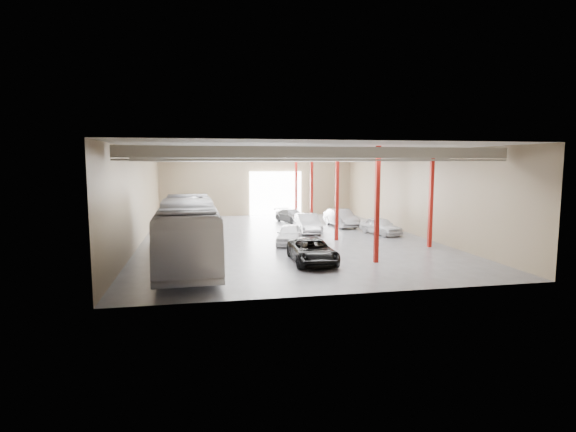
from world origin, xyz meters
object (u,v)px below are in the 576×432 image
object	(u,v)px
black_sedan	(312,251)
car_row_b	(308,223)
car_right_far	(381,226)
car_row_a	(289,234)
car_row_c	(292,216)
car_right_near	(341,218)
coach_bus	(188,231)

from	to	relation	value
black_sedan	car_row_b	distance (m)	11.90
black_sedan	car_row_b	world-z (taller)	car_row_b
car_right_far	car_row_a	bearing A→B (deg)	-176.19
car_row_b	car_row_c	bearing A→B (deg)	92.82
car_row_b	car_row_c	xyz separation A→B (m)	(0.00, 6.80, -0.15)
black_sedan	car_right_near	size ratio (longest dim) A/B	1.05
black_sedan	car_row_c	distance (m)	18.60
car_right_near	car_right_far	xyz separation A→B (m)	(1.79, -5.20, -0.10)
coach_bus	car_row_a	distance (m)	8.84
coach_bus	car_right_near	xyz separation A→B (m)	(13.84, 13.20, -1.13)
car_row_b	car_right_far	size ratio (longest dim) A/B	1.17
coach_bus	black_sedan	distance (m)	7.54
black_sedan	car_row_c	size ratio (longest dim) A/B	1.15
car_row_c	car_right_far	bearing A→B (deg)	-76.80
car_row_a	car_right_near	distance (m)	10.56
car_row_c	car_right_near	xyz separation A→B (m)	(4.01, -3.80, 0.16)
car_row_c	car_right_near	bearing A→B (deg)	-63.03
car_row_c	car_row_b	bearing A→B (deg)	-109.60
car_row_b	car_row_a	bearing A→B (deg)	-114.10
coach_bus	car_right_near	size ratio (longest dim) A/B	2.80
black_sedan	car_right_near	bearing A→B (deg)	67.74
coach_bus	car_right_near	distance (m)	19.16
car_right_near	car_row_c	bearing A→B (deg)	130.87
coach_bus	car_row_b	world-z (taller)	coach_bus
coach_bus	car_row_b	bearing A→B (deg)	44.86
coach_bus	car_row_a	bearing A→B (deg)	33.63
coach_bus	car_row_c	world-z (taller)	coach_bus
car_row_b	car_right_near	world-z (taller)	car_right_near
car_row_c	car_right_far	xyz separation A→B (m)	(5.80, -9.00, 0.06)
car_row_b	car_row_c	size ratio (longest dim) A/B	1.08
black_sedan	car_row_a	world-z (taller)	car_row_a
car_row_c	car_right_far	size ratio (longest dim) A/B	1.08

